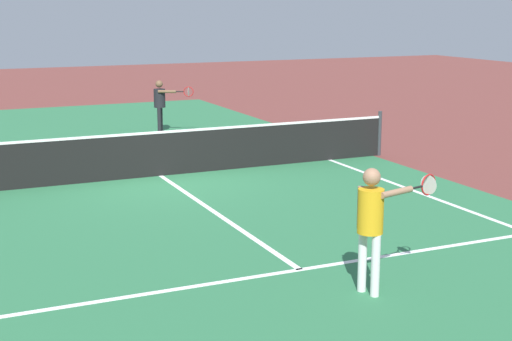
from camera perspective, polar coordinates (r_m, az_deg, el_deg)
ground_plane at (r=16.20m, az=-7.18°, el=-0.40°), size 60.00×60.00×0.00m
court_surface_inbounds at (r=16.20m, az=-7.18°, el=-0.40°), size 10.62×24.40×0.00m
line_sideline_right at (r=13.13m, az=18.53°, el=-3.96°), size 0.10×11.89×0.01m
line_service_near at (r=10.47m, az=3.32°, el=-7.45°), size 8.22×0.10×0.01m
line_center_service at (r=13.26m, az=-3.08°, el=-3.17°), size 0.10×6.40×0.01m
net at (r=16.10m, az=-7.23°, el=1.31°), size 11.03×0.09×1.07m
player_near at (r=9.45m, az=8.73°, el=-3.44°), size 1.20×0.41×1.61m
player_far at (r=21.49m, az=-7.18°, el=5.21°), size 0.96×0.85×1.49m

